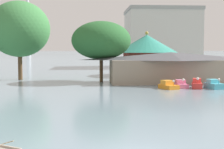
{
  "coord_description": "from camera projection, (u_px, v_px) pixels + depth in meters",
  "views": [
    {
      "loc": [
        -2.25,
        -15.75,
        5.54
      ],
      "look_at": [
        0.2,
        19.34,
        2.8
      ],
      "focal_mm": 52.45,
      "sensor_mm": 36.0,
      "label": 1
    }
  ],
  "objects": [
    {
      "name": "pedal_boat_orange",
      "position": [
        168.0,
        85.0,
        45.85
      ],
      "size": [
        2.56,
        3.32,
        1.34
      ],
      "rotation": [
        0.0,
        0.0,
        -1.22
      ],
      "color": "orange",
      "rests_on": "ground"
    },
    {
      "name": "pedal_boat_pink",
      "position": [
        181.0,
        84.0,
        47.23
      ],
      "size": [
        1.51,
        2.85,
        1.42
      ],
      "rotation": [
        0.0,
        0.0,
        -1.58
      ],
      "color": "pink",
      "rests_on": "ground"
    },
    {
      "name": "pedal_boat_red",
      "position": [
        197.0,
        84.0,
        46.39
      ],
      "size": [
        1.99,
        3.06,
        1.66
      ],
      "rotation": [
        0.0,
        0.0,
        -1.83
      ],
      "color": "red",
      "rests_on": "ground"
    },
    {
      "name": "pedal_boat_cyan",
      "position": [
        214.0,
        85.0,
        45.96
      ],
      "size": [
        2.2,
        3.06,
        1.56
      ],
      "rotation": [
        0.0,
        0.0,
        -1.36
      ],
      "color": "#4CB7CC",
      "rests_on": "ground"
    },
    {
      "name": "boathouse",
      "position": [
        171.0,
        67.0,
        53.91
      ],
      "size": [
        21.45,
        8.86,
        5.03
      ],
      "color": "gray",
      "rests_on": "ground"
    },
    {
      "name": "green_roof_pavilion",
      "position": [
        147.0,
        52.0,
        68.5
      ],
      "size": [
        12.86,
        12.86,
        9.25
      ],
      "color": "#993328",
      "rests_on": "ground"
    },
    {
      "name": "shoreline_tree_tall_left",
      "position": [
        19.0,
        29.0,
        58.54
      ],
      "size": [
        10.92,
        10.92,
        14.13
      ],
      "color": "brown",
      "rests_on": "ground"
    },
    {
      "name": "shoreline_tree_mid",
      "position": [
        101.0,
        40.0,
        55.16
      ],
      "size": [
        10.03,
        10.03,
        10.25
      ],
      "color": "brown",
      "rests_on": "ground"
    },
    {
      "name": "background_building_block",
      "position": [
        161.0,
        38.0,
        101.65
      ],
      "size": [
        21.54,
        17.77,
        17.9
      ],
      "color": "beige",
      "rests_on": "ground"
    }
  ]
}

